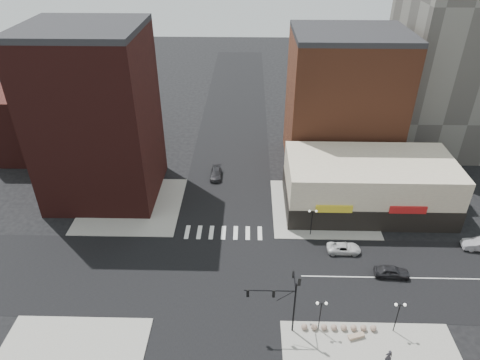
{
  "coord_description": "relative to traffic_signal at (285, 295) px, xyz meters",
  "views": [
    {
      "loc": [
        3.35,
        -38.59,
        38.0
      ],
      "look_at": [
        2.3,
        4.61,
        11.0
      ],
      "focal_mm": 32.0,
      "sensor_mm": 36.0,
      "label": 1
    }
  ],
  "objects": [
    {
      "name": "building_nw",
      "position": [
        -26.24,
        26.33,
        7.54
      ],
      "size": [
        16.0,
        15.0,
        25.0
      ],
      "primitive_type": "cube",
      "color": "#371411",
      "rests_on": "ground"
    },
    {
      "name": "street_lamp_se_a",
      "position": [
        3.76,
        -0.17,
        -1.67
      ],
      "size": [
        1.22,
        0.32,
        4.16
      ],
      "color": "black",
      "rests_on": "sidewalk_se"
    },
    {
      "name": "street_lamp_ne",
      "position": [
        4.76,
        15.83,
        -1.67
      ],
      "size": [
        1.22,
        0.32,
        4.16
      ],
      "color": "black",
      "rests_on": "sidewalk_ne"
    },
    {
      "name": "white_suv",
      "position": [
        8.74,
        12.47,
        -4.35
      ],
      "size": [
        4.4,
        2.03,
        1.22
      ],
      "primitive_type": "imported",
      "rotation": [
        0.0,
        0.0,
        1.57
      ],
      "color": "silver",
      "rests_on": "ground"
    },
    {
      "name": "stone_bench",
      "position": [
        7.59,
        -1.17,
        -4.62
      ],
      "size": [
        1.87,
        1.05,
        0.42
      ],
      "rotation": [
        0.0,
        0.0,
        0.3
      ],
      "color": "tan",
      "rests_on": "sidewalk_se"
    },
    {
      "name": "building_ne_row",
      "position": [
        13.76,
        22.83,
        -1.66
      ],
      "size": [
        24.2,
        12.2,
        8.0
      ],
      "color": "beige",
      "rests_on": "ground"
    },
    {
      "name": "pedestrian",
      "position": [
        10.06,
        -4.07,
        -3.9
      ],
      "size": [
        0.71,
        0.49,
        1.88
      ],
      "primitive_type": "imported",
      "rotation": [
        0.0,
        0.0,
        3.08
      ],
      "color": "#252429",
      "rests_on": "sidewalk_se"
    },
    {
      "name": "building_ne_midrise",
      "position": [
        11.76,
        37.33,
        6.04
      ],
      "size": [
        18.0,
        15.0,
        22.0
      ],
      "primitive_type": "cube",
      "color": "brown",
      "rests_on": "ground"
    },
    {
      "name": "road_ns",
      "position": [
        -7.24,
        7.83,
        -4.95
      ],
      "size": [
        14.0,
        200.0,
        0.02
      ],
      "primitive_type": "cube",
      "color": "black",
      "rests_on": "ground"
    },
    {
      "name": "road_ew",
      "position": [
        -7.24,
        7.83,
        -4.95
      ],
      "size": [
        200.0,
        14.0,
        0.02
      ],
      "primitive_type": "cube",
      "color": "black",
      "rests_on": "ground"
    },
    {
      "name": "dark_sedan_north",
      "position": [
        -9.45,
        30.88,
        -4.3
      ],
      "size": [
        1.9,
        4.58,
        1.32
      ],
      "primitive_type": "imported",
      "rotation": [
        0.0,
        0.0,
        0.01
      ],
      "color": "black",
      "rests_on": "ground"
    },
    {
      "name": "traffic_signal",
      "position": [
        0.0,
        0.0,
        0.0
      ],
      "size": [
        5.59,
        3.09,
        7.77
      ],
      "color": "black",
      "rests_on": "ground"
    },
    {
      "name": "dark_sedan_east",
      "position": [
        13.8,
        8.15,
        -4.24
      ],
      "size": [
        4.37,
        2.02,
        1.45
      ],
      "primitive_type": "imported",
      "rotation": [
        0.0,
        0.0,
        1.5
      ],
      "color": "black",
      "rests_on": "ground"
    },
    {
      "name": "ground",
      "position": [
        -7.24,
        7.83,
        -4.96
      ],
      "size": [
        240.0,
        240.0,
        0.0
      ],
      "primitive_type": "plane",
      "color": "black",
      "rests_on": "ground"
    },
    {
      "name": "street_lamp_se_b",
      "position": [
        11.76,
        -0.17,
        -1.67
      ],
      "size": [
        1.22,
        0.32,
        4.16
      ],
      "color": "black",
      "rests_on": "sidewalk_se"
    },
    {
      "name": "building_nw_low",
      "position": [
        -39.24,
        41.83,
        1.04
      ],
      "size": [
        20.0,
        18.0,
        12.0
      ],
      "primitive_type": "cube",
      "color": "#371411",
      "rests_on": "ground"
    },
    {
      "name": "sidewalk_nw",
      "position": [
        -21.74,
        22.33,
        -4.9
      ],
      "size": [
        15.0,
        15.0,
        0.12
      ],
      "primitive_type": "cube",
      "color": "gray",
      "rests_on": "ground"
    },
    {
      "name": "sidewalk_ne",
      "position": [
        7.26,
        22.33,
        -4.9
      ],
      "size": [
        15.0,
        15.0,
        0.12
      ],
      "primitive_type": "cube",
      "color": "gray",
      "rests_on": "ground"
    },
    {
      "name": "bollard_row",
      "position": [
        5.94,
        -0.17,
        -4.51
      ],
      "size": [
        8.02,
        0.67,
        0.67
      ],
      "color": "gray",
      "rests_on": "sidewalk_se"
    }
  ]
}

